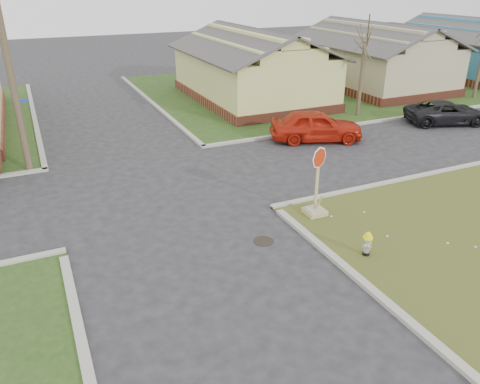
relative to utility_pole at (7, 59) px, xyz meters
name	(u,v)px	position (x,y,z in m)	size (l,w,h in m)	color
ground	(192,249)	(4.20, -8.90, -4.66)	(120.00, 120.00, 0.00)	#242426
verge_far_right	(378,80)	(26.20, 9.10, -4.64)	(37.00, 19.00, 0.05)	#233F16
curbs	(150,188)	(4.20, -3.90, -4.66)	(80.00, 40.00, 0.12)	#A4A194
manhole	(264,241)	(6.40, -9.40, -4.66)	(0.64, 0.64, 0.01)	black
side_house_yellow	(252,66)	(14.20, 7.60, -2.47)	(7.60, 11.60, 4.70)	brown
side_house_tan	(373,57)	(24.20, 7.60, -2.47)	(7.60, 11.60, 4.70)	brown
side_house_teal	(471,49)	(34.20, 7.60, -2.47)	(7.60, 11.60, 4.70)	brown
utility_pole	(7,59)	(0.00, 0.00, 0.00)	(1.80, 0.28, 9.00)	#453827
tree_mid_right	(361,79)	(18.20, 1.30, -2.51)	(0.22, 0.22, 4.20)	#453827
fire_hydrant	(367,242)	(8.77, -11.42, -4.19)	(0.29, 0.29, 0.77)	black
stop_sign	(316,200)	(8.83, -8.55, -4.08)	(0.70, 0.68, 2.46)	tan
red_sedan	(316,126)	(13.33, -1.63, -3.89)	(1.83, 4.55, 1.55)	#B31C0C
dark_pickup	(447,112)	(21.71, -2.09, -4.03)	(2.09, 4.52, 1.26)	black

